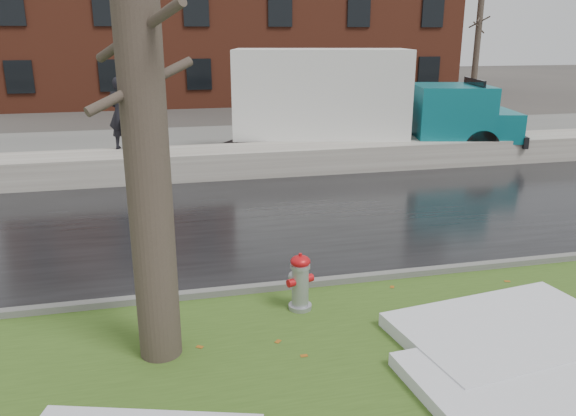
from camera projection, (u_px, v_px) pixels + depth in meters
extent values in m
plane|color=#47423D|center=(356.00, 315.00, 7.88)|extent=(120.00, 120.00, 0.00)
cube|color=#324C19|center=(391.00, 362.00, 6.71)|extent=(60.00, 4.50, 0.04)
cube|color=black|center=(284.00, 217.00, 12.06)|extent=(60.00, 7.00, 0.03)
cube|color=slate|center=(232.00, 145.00, 19.97)|extent=(60.00, 9.00, 0.03)
cube|color=slate|center=(334.00, 282.00, 8.79)|extent=(60.00, 0.15, 0.14)
cube|color=#B7B3A7|center=(252.00, 161.00, 15.86)|extent=(60.00, 1.60, 0.75)
cube|color=maroon|center=(225.00, 15.00, 34.75)|extent=(26.00, 12.00, 10.00)
cylinder|color=brown|center=(85.00, 45.00, 29.81)|extent=(0.36, 0.36, 6.50)
cylinder|color=brown|center=(83.00, 27.00, 29.53)|extent=(0.84, 1.62, 0.73)
cylinder|color=brown|center=(81.00, 9.00, 29.26)|extent=(1.08, 1.26, 0.66)
cylinder|color=brown|center=(84.00, 39.00, 29.70)|extent=(1.40, 0.61, 0.63)
cylinder|color=brown|center=(477.00, 45.00, 32.74)|extent=(0.36, 0.36, 6.50)
cylinder|color=brown|center=(479.00, 27.00, 32.46)|extent=(0.84, 1.62, 0.73)
cylinder|color=brown|center=(480.00, 11.00, 32.19)|extent=(1.08, 1.26, 0.66)
cylinder|color=brown|center=(478.00, 38.00, 32.63)|extent=(1.40, 0.61, 0.63)
cylinder|color=#999BA1|center=(300.00, 285.00, 7.88)|extent=(0.30, 0.30, 0.72)
ellipsoid|color=#B50E13|center=(300.00, 261.00, 7.78)|extent=(0.36, 0.36, 0.17)
cylinder|color=#B50E13|center=(300.00, 255.00, 7.75)|extent=(0.07, 0.07, 0.05)
cylinder|color=#B50E13|center=(291.00, 283.00, 7.79)|extent=(0.14, 0.14, 0.11)
cylinder|color=#B50E13|center=(309.00, 278.00, 7.94)|extent=(0.14, 0.14, 0.11)
cylinder|color=#999BA1|center=(294.00, 277.00, 7.98)|extent=(0.17, 0.15, 0.14)
cylinder|color=brown|center=(142.00, 94.00, 5.96)|extent=(0.58, 0.58, 6.25)
cylinder|color=brown|center=(137.00, 32.00, 5.78)|extent=(0.99, 1.32, 0.65)
cylinder|color=brown|center=(141.00, 85.00, 5.93)|extent=(1.17, 0.75, 0.56)
cube|color=black|center=(360.00, 138.00, 17.80)|extent=(7.82, 2.80, 0.21)
cube|color=silver|center=(320.00, 93.00, 17.40)|extent=(5.70, 3.62, 2.64)
cube|color=#0C6672|center=(450.00, 112.00, 17.53)|extent=(2.74, 2.81, 1.66)
cube|color=#0C6672|center=(494.00, 125.00, 17.63)|extent=(1.65, 2.37, 0.88)
cube|color=black|center=(473.00, 93.00, 17.35)|extent=(0.54, 1.92, 0.88)
cube|color=black|center=(219.00, 148.00, 17.94)|extent=(1.90, 1.54, 0.66)
cylinder|color=black|center=(481.00, 148.00, 16.82)|extent=(1.11, 0.54, 1.07)
cylinder|color=black|center=(461.00, 136.00, 18.78)|extent=(1.11, 0.54, 1.07)
cylinder|color=black|center=(331.00, 147.00, 16.86)|extent=(1.11, 0.54, 1.07)
cylinder|color=black|center=(327.00, 136.00, 18.82)|extent=(1.11, 0.54, 1.07)
cylinder|color=black|center=(279.00, 147.00, 16.87)|extent=(1.11, 0.54, 1.07)
cylinder|color=black|center=(281.00, 136.00, 18.83)|extent=(1.11, 0.54, 1.07)
imported|color=black|center=(121.00, 113.00, 15.26)|extent=(0.81, 0.64, 1.97)
cube|color=silver|center=(540.00, 387.00, 6.07)|extent=(2.76, 2.21, 0.16)
cube|color=silver|center=(510.00, 332.00, 7.18)|extent=(3.02, 2.16, 0.18)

